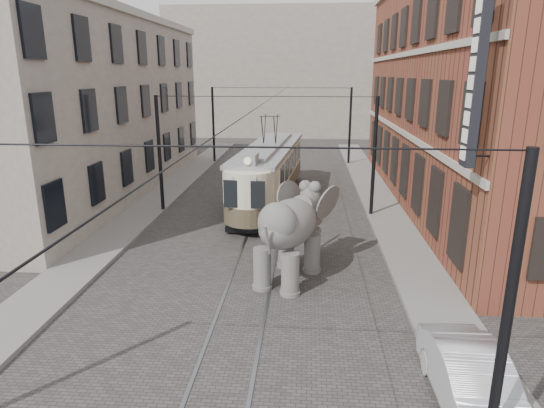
{
  "coord_description": "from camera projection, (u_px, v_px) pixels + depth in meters",
  "views": [
    {
      "loc": [
        1.89,
        -17.08,
        7.04
      ],
      "look_at": [
        0.57,
        0.47,
        2.1
      ],
      "focal_mm": 30.87,
      "sensor_mm": 36.0,
      "label": 1
    }
  ],
  "objects": [
    {
      "name": "tram",
      "position": [
        270.0,
        159.0,
        26.06
      ],
      "size": [
        3.52,
        12.3,
        4.81
      ],
      "primitive_type": null,
      "rotation": [
        0.0,
        0.0,
        -0.08
      ],
      "color": "beige",
      "rests_on": "ground"
    },
    {
      "name": "brick_building",
      "position": [
        481.0,
        94.0,
        24.66
      ],
      "size": [
        8.0,
        26.0,
        12.0
      ],
      "primitive_type": "cube",
      "color": "brown",
      "rests_on": "ground"
    },
    {
      "name": "stucco_building",
      "position": [
        88.0,
        109.0,
        27.49
      ],
      "size": [
        7.0,
        24.0,
        10.0
      ],
      "primitive_type": "cube",
      "color": "gray",
      "rests_on": "ground"
    },
    {
      "name": "elephant",
      "position": [
        288.0,
        237.0,
        16.12
      ],
      "size": [
        4.56,
        5.91,
        3.2
      ],
      "primitive_type": null,
      "rotation": [
        0.0,
        0.0,
        -0.37
      ],
      "color": "#62605B",
      "rests_on": "ground"
    },
    {
      "name": "parked_car",
      "position": [
        473.0,
        383.0,
        9.97
      ],
      "size": [
        1.52,
        4.09,
        1.34
      ],
      "primitive_type": "imported",
      "rotation": [
        0.0,
        0.0,
        0.02
      ],
      "color": "#B9B8BE",
      "rests_on": "ground"
    },
    {
      "name": "distant_block",
      "position": [
        292.0,
        73.0,
        54.95
      ],
      "size": [
        28.0,
        10.0,
        14.0
      ],
      "primitive_type": "cube",
      "color": "gray",
      "rests_on": "ground"
    },
    {
      "name": "sidewalk_right",
      "position": [
        412.0,
        261.0,
        17.99
      ],
      "size": [
        2.0,
        60.0,
        0.15
      ],
      "primitive_type": "cube",
      "color": "slate",
      "rests_on": "ground"
    },
    {
      "name": "sidewalk_left",
      "position": [
        97.0,
        252.0,
        18.89
      ],
      "size": [
        2.0,
        60.0,
        0.15
      ],
      "primitive_type": "cube",
      "color": "slate",
      "rests_on": "ground"
    },
    {
      "name": "tram_rails",
      "position": [
        257.0,
        258.0,
        18.44
      ],
      "size": [
        1.54,
        80.0,
        0.02
      ],
      "primitive_type": null,
      "color": "slate",
      "rests_on": "ground"
    },
    {
      "name": "ground",
      "position": [
        257.0,
        258.0,
        18.44
      ],
      "size": [
        120.0,
        120.0,
        0.0
      ],
      "primitive_type": "plane",
      "color": "#454240"
    },
    {
      "name": "catenary",
      "position": [
        263.0,
        160.0,
        22.45
      ],
      "size": [
        11.0,
        30.2,
        6.0
      ],
      "primitive_type": null,
      "color": "black",
      "rests_on": "ground"
    }
  ]
}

